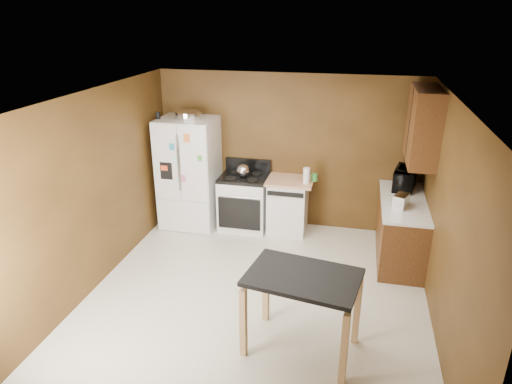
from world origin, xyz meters
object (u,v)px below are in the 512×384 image
(roasting_pan, at_px, (189,115))
(green_canister, at_px, (314,177))
(kettle, at_px, (243,171))
(paper_towel, at_px, (307,176))
(gas_range, at_px, (244,201))
(dishwasher, at_px, (288,205))
(toaster, at_px, (401,201))
(microwave, at_px, (405,179))
(refrigerator, at_px, (189,173))
(pen_cup, at_px, (158,115))
(island, at_px, (303,288))

(roasting_pan, bearing_deg, green_canister, 2.09)
(kettle, xyz_separation_m, green_canister, (1.12, 0.10, -0.06))
(paper_towel, xyz_separation_m, gas_range, (-1.01, 0.07, -0.55))
(green_canister, relative_size, gas_range, 0.10)
(kettle, xyz_separation_m, dishwasher, (0.72, 0.07, -0.55))
(paper_towel, distance_m, green_canister, 0.18)
(toaster, bearing_deg, paper_towel, 176.56)
(kettle, height_order, gas_range, kettle)
(green_canister, distance_m, microwave, 1.35)
(green_canister, relative_size, refrigerator, 0.06)
(roasting_pan, distance_m, microwave, 3.44)
(roasting_pan, xyz_separation_m, paper_towel, (1.89, -0.06, -0.84))
(paper_towel, bearing_deg, gas_range, 175.80)
(kettle, relative_size, green_canister, 1.82)
(toaster, bearing_deg, dishwasher, 177.80)
(refrigerator, xyz_separation_m, dishwasher, (1.63, 0.09, -0.45))
(roasting_pan, bearing_deg, paper_towel, -1.74)
(pen_cup, relative_size, refrigerator, 0.06)
(gas_range, bearing_deg, kettle, -95.40)
(pen_cup, height_order, microwave, pen_cup)
(toaster, bearing_deg, refrigerator, -169.04)
(roasting_pan, distance_m, island, 3.66)
(pen_cup, xyz_separation_m, green_canister, (2.45, 0.23, -0.91))
(green_canister, bearing_deg, island, -86.14)
(island, bearing_deg, dishwasher, 101.99)
(microwave, height_order, refrigerator, refrigerator)
(microwave, relative_size, refrigerator, 0.29)
(paper_towel, bearing_deg, refrigerator, 179.59)
(kettle, bearing_deg, gas_range, 84.60)
(kettle, xyz_separation_m, island, (1.31, -2.69, -0.25))
(roasting_pan, height_order, kettle, roasting_pan)
(kettle, height_order, dishwasher, kettle)
(green_canister, relative_size, toaster, 0.45)
(kettle, bearing_deg, island, -64.07)
(pen_cup, height_order, toaster, pen_cup)
(kettle, distance_m, green_canister, 1.13)
(kettle, bearing_deg, microwave, 0.76)
(green_canister, relative_size, microwave, 0.21)
(paper_towel, height_order, green_canister, paper_towel)
(gas_range, bearing_deg, island, -64.47)
(pen_cup, height_order, refrigerator, pen_cup)
(kettle, bearing_deg, roasting_pan, 178.42)
(paper_towel, distance_m, refrigerator, 1.92)
(pen_cup, xyz_separation_m, kettle, (1.33, 0.13, -0.85))
(microwave, bearing_deg, green_canister, 99.19)
(paper_towel, height_order, island, paper_towel)
(dishwasher, xyz_separation_m, island, (0.59, -2.76, 0.31))
(island, bearing_deg, toaster, 61.98)
(refrigerator, bearing_deg, island, -50.36)
(green_canister, relative_size, dishwasher, 0.13)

